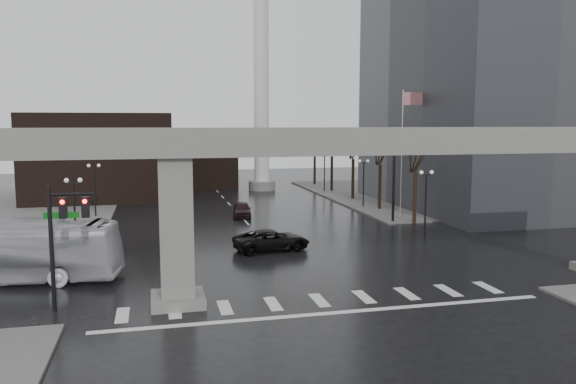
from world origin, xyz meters
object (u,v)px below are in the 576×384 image
object	(u,v)px
pickup_truck	(272,240)
far_car	(242,210)
city_bus	(4,251)
signal_mast_arm	(354,159)

from	to	relation	value
pickup_truck	far_car	world-z (taller)	pickup_truck
city_bus	pickup_truck	bearing A→B (deg)	-65.81
pickup_truck	city_bus	size ratio (longest dim) A/B	0.42
pickup_truck	far_car	distance (m)	14.58
signal_mast_arm	far_car	distance (m)	12.04
city_bus	far_car	size ratio (longest dim) A/B	3.03
city_bus	far_car	xyz separation A→B (m)	(16.36, 18.79, -1.05)
signal_mast_arm	city_bus	distance (m)	28.52
signal_mast_arm	pickup_truck	size ratio (longest dim) A/B	2.26
signal_mast_arm	city_bus	size ratio (longest dim) A/B	0.96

